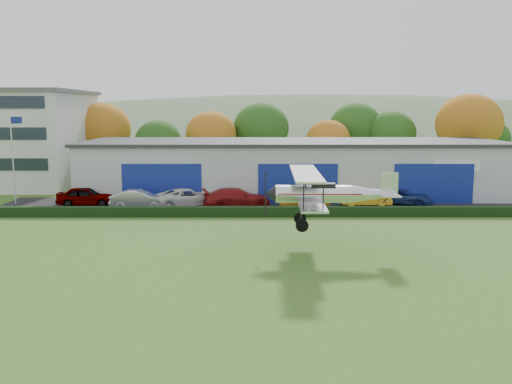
{
  "coord_description": "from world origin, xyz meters",
  "views": [
    {
      "loc": [
        1.16,
        -26.56,
        8.38
      ],
      "look_at": [
        1.27,
        9.59,
        2.95
      ],
      "focal_mm": 39.0,
      "sensor_mm": 36.0,
      "label": 1
    }
  ],
  "objects_px": {
    "flagpole": "(14,150)",
    "car_6": "(405,197)",
    "biplane": "(325,192)",
    "car_1": "(140,200)",
    "car_5": "(365,198)",
    "car_0": "(85,196)",
    "car_4": "(305,199)",
    "car_3": "(237,198)",
    "car_2": "(188,198)",
    "hangar": "(293,167)"
  },
  "relations": [
    {
      "from": "flagpole",
      "to": "car_1",
      "type": "relative_size",
      "value": 1.65
    },
    {
      "from": "car_3",
      "to": "car_5",
      "type": "height_order",
      "value": "car_3"
    },
    {
      "from": "car_3",
      "to": "car_4",
      "type": "xyz_separation_m",
      "value": [
        5.79,
        -0.19,
        -0.11
      ]
    },
    {
      "from": "car_0",
      "to": "biplane",
      "type": "relative_size",
      "value": 0.55
    },
    {
      "from": "car_1",
      "to": "car_6",
      "type": "height_order",
      "value": "car_1"
    },
    {
      "from": "car_2",
      "to": "car_5",
      "type": "xyz_separation_m",
      "value": [
        15.25,
        0.29,
        -0.06
      ]
    },
    {
      "from": "car_4",
      "to": "biplane",
      "type": "bearing_deg",
      "value": 167.34
    },
    {
      "from": "hangar",
      "to": "car_5",
      "type": "xyz_separation_m",
      "value": [
        5.75,
        -7.23,
        -1.88
      ]
    },
    {
      "from": "car_3",
      "to": "car_6",
      "type": "bearing_deg",
      "value": -96.61
    },
    {
      "from": "hangar",
      "to": "car_0",
      "type": "distance_m",
      "value": 19.84
    },
    {
      "from": "car_1",
      "to": "car_2",
      "type": "distance_m",
      "value": 4.09
    },
    {
      "from": "car_6",
      "to": "car_5",
      "type": "bearing_deg",
      "value": 127.89
    },
    {
      "from": "car_5",
      "to": "car_6",
      "type": "bearing_deg",
      "value": -79.03
    },
    {
      "from": "car_4",
      "to": "car_5",
      "type": "relative_size",
      "value": 0.96
    },
    {
      "from": "car_6",
      "to": "biplane",
      "type": "relative_size",
      "value": 0.54
    },
    {
      "from": "car_4",
      "to": "flagpole",
      "type": "bearing_deg",
      "value": 73.27
    },
    {
      "from": "car_6",
      "to": "car_4",
      "type": "bearing_deg",
      "value": 125.77
    },
    {
      "from": "hangar",
      "to": "car_4",
      "type": "distance_m",
      "value": 8.34
    },
    {
      "from": "car_1",
      "to": "car_2",
      "type": "xyz_separation_m",
      "value": [
        3.94,
        1.11,
        -0.01
      ]
    },
    {
      "from": "car_2",
      "to": "biplane",
      "type": "xyz_separation_m",
      "value": [
        9.74,
        -15.3,
        2.78
      ]
    },
    {
      "from": "car_3",
      "to": "biplane",
      "type": "relative_size",
      "value": 0.66
    },
    {
      "from": "car_2",
      "to": "car_4",
      "type": "height_order",
      "value": "car_2"
    },
    {
      "from": "car_0",
      "to": "car_5",
      "type": "relative_size",
      "value": 1.09
    },
    {
      "from": "car_4",
      "to": "biplane",
      "type": "xyz_separation_m",
      "value": [
        -0.19,
        -14.71,
        2.84
      ]
    },
    {
      "from": "car_5",
      "to": "car_0",
      "type": "bearing_deg",
      "value": 87.33
    },
    {
      "from": "car_2",
      "to": "biplane",
      "type": "bearing_deg",
      "value": -170.28
    },
    {
      "from": "flagpole",
      "to": "car_3",
      "type": "relative_size",
      "value": 1.39
    },
    {
      "from": "car_1",
      "to": "hangar",
      "type": "bearing_deg",
      "value": -55.0
    },
    {
      "from": "car_3",
      "to": "biplane",
      "type": "distance_m",
      "value": 16.15
    },
    {
      "from": "car_1",
      "to": "car_3",
      "type": "bearing_deg",
      "value": -82.72
    },
    {
      "from": "car_2",
      "to": "car_4",
      "type": "distance_m",
      "value": 9.95
    },
    {
      "from": "car_0",
      "to": "car_4",
      "type": "distance_m",
      "value": 18.95
    },
    {
      "from": "car_0",
      "to": "biplane",
      "type": "xyz_separation_m",
      "value": [
        18.72,
        -15.83,
        2.74
      ]
    },
    {
      "from": "car_2",
      "to": "car_5",
      "type": "relative_size",
      "value": 1.28
    },
    {
      "from": "car_4",
      "to": "biplane",
      "type": "relative_size",
      "value": 0.49
    },
    {
      "from": "flagpole",
      "to": "car_1",
      "type": "bearing_deg",
      "value": -13.03
    },
    {
      "from": "flagpole",
      "to": "car_5",
      "type": "relative_size",
      "value": 1.81
    },
    {
      "from": "flagpole",
      "to": "car_6",
      "type": "bearing_deg",
      "value": -0.67
    },
    {
      "from": "flagpole",
      "to": "car_2",
      "type": "distance_m",
      "value": 15.96
    },
    {
      "from": "car_2",
      "to": "car_3",
      "type": "height_order",
      "value": "car_3"
    },
    {
      "from": "car_6",
      "to": "car_1",
      "type": "bearing_deg",
      "value": 120.45
    },
    {
      "from": "flagpole",
      "to": "car_3",
      "type": "xyz_separation_m",
      "value": [
        19.53,
        -1.95,
        -3.9
      ]
    },
    {
      "from": "car_0",
      "to": "car_1",
      "type": "height_order",
      "value": "car_0"
    },
    {
      "from": "hangar",
      "to": "car_4",
      "type": "bearing_deg",
      "value": -86.96
    },
    {
      "from": "flagpole",
      "to": "car_4",
      "type": "distance_m",
      "value": 25.72
    },
    {
      "from": "car_1",
      "to": "car_4",
      "type": "bearing_deg",
      "value": -85.59
    },
    {
      "from": "car_0",
      "to": "car_6",
      "type": "height_order",
      "value": "car_0"
    },
    {
      "from": "hangar",
      "to": "car_6",
      "type": "bearing_deg",
      "value": -34.07
    },
    {
      "from": "car_4",
      "to": "car_3",
      "type": "bearing_deg",
      "value": 76.19
    },
    {
      "from": "car_2",
      "to": "car_3",
      "type": "relative_size",
      "value": 0.98
    }
  ]
}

